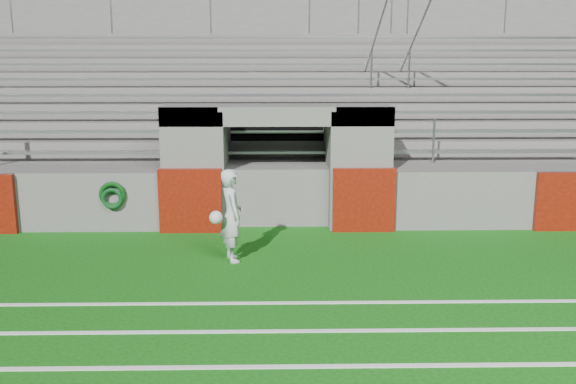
{
  "coord_description": "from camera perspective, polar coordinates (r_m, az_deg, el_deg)",
  "views": [
    {
      "loc": [
        -0.02,
        -10.01,
        3.64
      ],
      "look_at": [
        0.2,
        1.8,
        1.1
      ],
      "focal_mm": 40.0,
      "sensor_mm": 36.0,
      "label": 1
    }
  ],
  "objects": [
    {
      "name": "ground",
      "position": [
        10.65,
        -0.91,
        -7.85
      ],
      "size": [
        90.0,
        90.0,
        0.0
      ],
      "primitive_type": "plane",
      "color": "#0F530D",
      "rests_on": "ground"
    },
    {
      "name": "goalkeeper_with_ball",
      "position": [
        11.45,
        -5.08,
        -2.08
      ],
      "size": [
        0.66,
        0.74,
        1.67
      ],
      "color": "silver",
      "rests_on": "ground"
    },
    {
      "name": "hose_coil",
      "position": [
        13.68,
        -15.35,
        -0.35
      ],
      "size": [
        0.56,
        0.14,
        0.57
      ],
      "color": "#0B3B0F",
      "rests_on": "ground"
    },
    {
      "name": "stadium_structure",
      "position": [
        18.11,
        -0.99,
        5.32
      ],
      "size": [
        26.0,
        8.48,
        5.42
      ],
      "color": "#5E5B59",
      "rests_on": "ground"
    }
  ]
}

